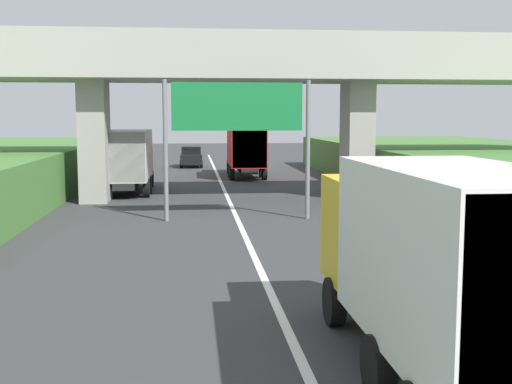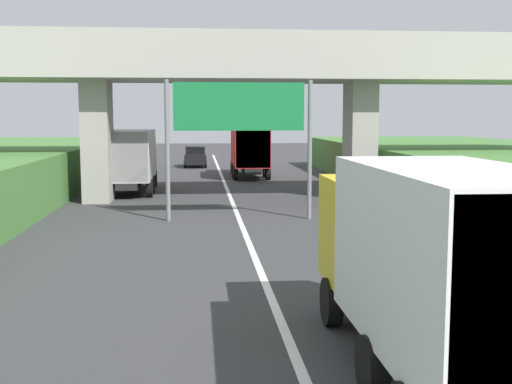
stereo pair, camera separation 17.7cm
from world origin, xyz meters
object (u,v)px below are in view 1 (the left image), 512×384
overhead_highway_sign (237,116)px  car_black (191,157)px  construction_barrel_2 (440,226)px  truck_yellow (437,260)px  truck_red (245,149)px  construction_barrel_3 (393,205)px  truck_orange (129,157)px

overhead_highway_sign → car_black: 28.22m
construction_barrel_2 → overhead_highway_sign: bearing=143.5°
truck_yellow → car_black: size_ratio=1.78×
truck_red → truck_yellow: 34.72m
truck_yellow → construction_barrel_3: (4.65, 16.66, -1.47)m
construction_barrel_2 → truck_red: bearing=101.3°
car_black → construction_barrel_3: car_black is taller
truck_red → construction_barrel_2: 23.89m
overhead_highway_sign → car_black: bearing=93.8°
truck_yellow → construction_barrel_2: 12.31m
overhead_highway_sign → construction_barrel_2: size_ratio=6.53×
truck_yellow → truck_orange: same height
overhead_highway_sign → truck_orange: size_ratio=0.81×
construction_barrel_2 → construction_barrel_3: (0.07, 5.33, 0.00)m
truck_red → truck_orange: bearing=-129.7°
overhead_highway_sign → construction_barrel_2: (6.52, -4.83, -3.70)m
truck_red → construction_barrel_3: bearing=-75.3°
construction_barrel_2 → truck_orange: bearing=128.4°
overhead_highway_sign → truck_orange: overhead_highway_sign is taller
truck_red → car_black: bearing=111.6°
truck_orange → construction_barrel_3: truck_orange is taller
truck_yellow → truck_orange: bearing=105.3°
truck_red → car_black: size_ratio=1.78×
truck_orange → car_black: truck_orange is taller
car_black → construction_barrel_3: (8.46, -27.47, -0.40)m
overhead_highway_sign → truck_yellow: size_ratio=0.81×
truck_yellow → construction_barrel_3: size_ratio=8.11×
construction_barrel_3 → truck_red: bearing=104.7°
truck_orange → car_black: (3.36, 17.96, -1.08)m
construction_barrel_2 → car_black: bearing=104.3°
truck_red → construction_barrel_3: truck_red is taller
truck_yellow → truck_red: bearing=90.1°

